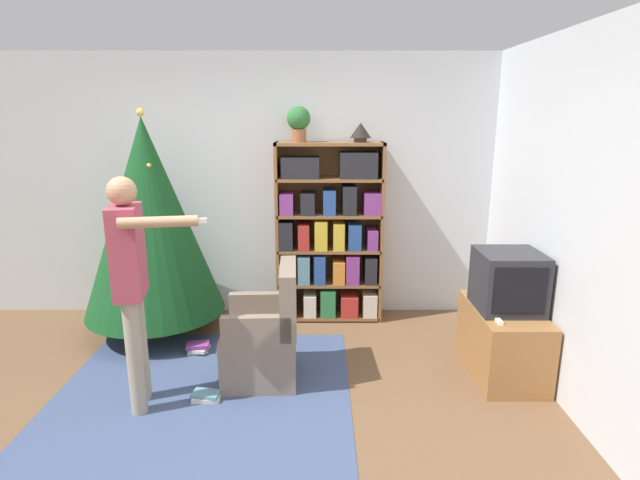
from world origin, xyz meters
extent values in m
plane|color=brown|center=(0.00, 0.00, 0.00)|extent=(14.00, 14.00, 0.00)
cube|color=silver|center=(0.00, 2.09, 1.30)|extent=(8.00, 0.10, 2.60)
cube|color=silver|center=(2.38, 0.00, 1.30)|extent=(0.10, 8.00, 2.60)
cube|color=#3D4C70|center=(-0.26, 0.44, 0.00)|extent=(2.18, 1.95, 0.01)
cube|color=brown|center=(0.20, 1.86, 0.88)|extent=(0.03, 0.32, 1.76)
cube|color=brown|center=(1.21, 1.86, 0.88)|extent=(0.03, 0.32, 1.76)
cube|color=brown|center=(0.71, 1.86, 1.75)|extent=(1.04, 0.32, 0.03)
cube|color=brown|center=(0.71, 2.01, 0.88)|extent=(1.04, 0.01, 1.76)
cube|color=brown|center=(0.71, 1.86, 0.03)|extent=(1.01, 0.32, 0.03)
cube|color=#232328|center=(0.30, 1.83, 0.19)|extent=(0.17, 0.27, 0.29)
cube|color=beige|center=(0.51, 1.85, 0.16)|extent=(0.12, 0.30, 0.22)
cube|color=#2D7A42|center=(0.69, 1.81, 0.18)|extent=(0.15, 0.24, 0.28)
cube|color=#B22D28|center=(0.91, 1.83, 0.15)|extent=(0.17, 0.27, 0.21)
cube|color=beige|center=(1.11, 1.81, 0.16)|extent=(0.14, 0.23, 0.23)
cube|color=brown|center=(0.71, 1.86, 0.38)|extent=(1.01, 0.32, 0.03)
cube|color=beige|center=(0.28, 1.83, 0.49)|extent=(0.13, 0.26, 0.21)
cube|color=#5B899E|center=(0.46, 1.83, 0.53)|extent=(0.12, 0.28, 0.28)
cube|color=#284C93|center=(0.61, 1.82, 0.54)|extent=(0.11, 0.25, 0.29)
cube|color=orange|center=(0.80, 1.84, 0.51)|extent=(0.12, 0.29, 0.23)
cube|color=#843889|center=(0.93, 1.83, 0.53)|extent=(0.13, 0.27, 0.29)
cube|color=#232328|center=(1.11, 1.84, 0.53)|extent=(0.12, 0.30, 0.27)
cube|color=brown|center=(0.71, 1.86, 0.72)|extent=(1.01, 0.32, 0.03)
cube|color=#232328|center=(0.29, 1.84, 0.88)|extent=(0.13, 0.30, 0.27)
cube|color=#B22D28|center=(0.46, 1.84, 0.86)|extent=(0.11, 0.30, 0.25)
cube|color=gold|center=(0.62, 1.84, 0.88)|extent=(0.12, 0.29, 0.28)
cube|color=gold|center=(0.80, 1.84, 0.87)|extent=(0.11, 0.29, 0.26)
cube|color=#284C93|center=(0.95, 1.83, 0.86)|extent=(0.12, 0.27, 0.25)
cube|color=#843889|center=(1.12, 1.85, 0.84)|extent=(0.10, 0.30, 0.19)
cube|color=brown|center=(0.71, 1.86, 1.07)|extent=(1.01, 0.32, 0.03)
cube|color=#843889|center=(0.30, 1.84, 1.19)|extent=(0.13, 0.28, 0.20)
cube|color=#232328|center=(0.50, 1.84, 1.19)|extent=(0.13, 0.29, 0.21)
cube|color=#284C93|center=(0.70, 1.83, 1.20)|extent=(0.12, 0.28, 0.23)
cube|color=#232328|center=(0.90, 1.85, 1.22)|extent=(0.13, 0.30, 0.27)
cube|color=#843889|center=(1.11, 1.81, 1.19)|extent=(0.16, 0.24, 0.21)
cube|color=brown|center=(0.71, 1.86, 1.42)|extent=(1.01, 0.32, 0.03)
cube|color=#232328|center=(0.43, 1.85, 1.53)|extent=(0.35, 0.30, 0.20)
cube|color=#232328|center=(0.98, 1.84, 1.55)|extent=(0.35, 0.29, 0.24)
cube|color=#996638|center=(2.07, 0.73, 0.27)|extent=(0.49, 0.87, 0.55)
cube|color=#28282D|center=(2.07, 0.73, 0.77)|extent=(0.47, 0.47, 0.46)
cube|color=black|center=(2.07, 0.49, 0.77)|extent=(0.38, 0.01, 0.36)
cube|color=white|center=(1.92, 0.46, 0.56)|extent=(0.04, 0.12, 0.02)
cylinder|color=#4C3323|center=(-0.93, 1.49, 0.05)|extent=(0.36, 0.36, 0.10)
cylinder|color=brown|center=(-0.93, 1.49, 0.16)|extent=(0.08, 0.08, 0.12)
cone|color=#14471E|center=(-0.93, 1.49, 1.11)|extent=(1.27, 1.27, 1.79)
sphere|color=#335BB2|center=(-1.32, 1.55, 0.83)|extent=(0.06, 0.06, 0.06)
sphere|color=#335BB2|center=(-0.70, 1.31, 1.12)|extent=(0.06, 0.06, 0.06)
sphere|color=#B74C93|center=(-1.38, 1.76, 0.46)|extent=(0.06, 0.06, 0.06)
sphere|color=#B74C93|center=(-1.43, 1.43, 0.50)|extent=(0.05, 0.05, 0.05)
sphere|color=gold|center=(-0.85, 1.38, 1.59)|extent=(0.04, 0.04, 0.04)
sphere|color=silver|center=(-0.85, 1.80, 1.05)|extent=(0.05, 0.05, 0.05)
sphere|color=#E5CC4C|center=(-0.93, 1.49, 2.04)|extent=(0.07, 0.07, 0.07)
cube|color=#7A6B5B|center=(0.14, 0.63, 0.21)|extent=(0.59, 0.59, 0.42)
cube|color=#7A6B5B|center=(0.37, 0.64, 0.67)|extent=(0.15, 0.57, 0.50)
cube|color=#7A6B5B|center=(0.13, 0.87, 0.52)|extent=(0.51, 0.10, 0.20)
cube|color=#7A6B5B|center=(0.16, 0.39, 0.52)|extent=(0.51, 0.10, 0.20)
cylinder|color=#9E937F|center=(-0.67, 0.34, 0.41)|extent=(0.11, 0.11, 0.83)
cylinder|color=#9E937F|center=(-0.64, 0.16, 0.41)|extent=(0.11, 0.11, 0.83)
cube|color=#AD4256|center=(-0.66, 0.25, 1.14)|extent=(0.23, 0.35, 0.62)
cylinder|color=tan|center=(-0.69, 0.45, 1.11)|extent=(0.07, 0.07, 0.50)
cylinder|color=tan|center=(-0.39, 0.09, 1.37)|extent=(0.48, 0.15, 0.07)
cube|color=white|center=(-0.15, 0.14, 1.37)|extent=(0.11, 0.05, 0.03)
sphere|color=tan|center=(-0.66, 0.25, 1.54)|extent=(0.19, 0.19, 0.19)
cylinder|color=#935B38|center=(0.42, 1.86, 1.82)|extent=(0.14, 0.14, 0.12)
sphere|color=#2D7033|center=(0.42, 1.86, 1.98)|extent=(0.22, 0.22, 0.22)
cylinder|color=#473828|center=(1.00, 1.86, 1.78)|extent=(0.12, 0.12, 0.04)
cone|color=black|center=(1.00, 1.86, 1.87)|extent=(0.20, 0.20, 0.14)
cube|color=beige|center=(-0.45, 1.07, 0.01)|extent=(0.20, 0.15, 0.02)
cube|color=beige|center=(-0.44, 1.06, 0.04)|extent=(0.17, 0.17, 0.03)
cube|color=#843889|center=(-0.45, 1.06, 0.07)|extent=(0.21, 0.15, 0.03)
cube|color=beige|center=(-0.21, 0.31, 0.02)|extent=(0.21, 0.13, 0.03)
cube|color=#5B899E|center=(-0.22, 0.32, 0.05)|extent=(0.21, 0.15, 0.02)
camera|label=1|loc=(0.61, -2.92, 2.02)|focal=28.00mm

